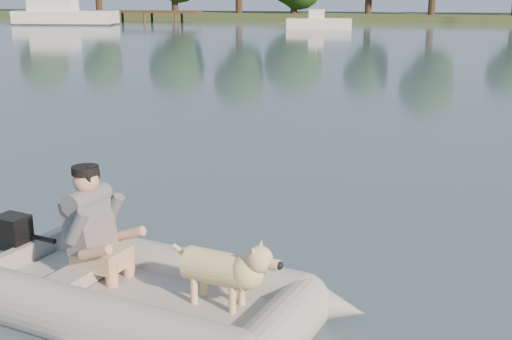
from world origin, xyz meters
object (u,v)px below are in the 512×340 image
(dinghy, at_px, (150,254))
(dog, at_px, (217,274))
(motorboat, at_px, (319,16))
(dock, at_px, (109,16))
(man, at_px, (91,220))
(cabin_cruiser, at_px, (65,11))

(dinghy, bearing_deg, dog, 4.57)
(dog, relative_size, motorboat, 0.18)
(motorboat, bearing_deg, dinghy, -90.71)
(dinghy, relative_size, dog, 5.08)
(dock, relative_size, man, 16.56)
(cabin_cruiser, bearing_deg, motorboat, -10.56)
(man, distance_m, motorboat, 45.22)
(dog, bearing_deg, cabin_cruiser, 133.65)
(cabin_cruiser, xyz_separation_m, motorboat, (22.08, -1.08, -0.19))
(cabin_cruiser, bearing_deg, dock, 72.73)
(dock, relative_size, dog, 19.13)
(dock, xyz_separation_m, cabin_cruiser, (-1.02, -6.08, 0.65))
(dock, xyz_separation_m, motorboat, (21.06, -7.16, 0.47))
(dinghy, xyz_separation_m, cabin_cruiser, (-27.01, 46.30, 0.58))
(man, bearing_deg, dinghy, -4.24)
(dock, bearing_deg, dinghy, -63.61)
(man, relative_size, cabin_cruiser, 0.12)
(dock, height_order, man, man)
(dock, relative_size, motorboat, 3.51)
(dock, distance_m, man, 57.99)
(dog, bearing_deg, dinghy, -175.43)
(dinghy, height_order, man, man)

